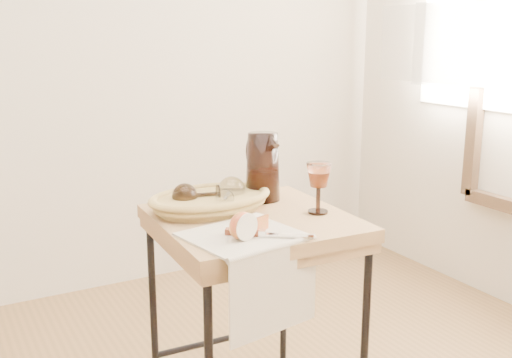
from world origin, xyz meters
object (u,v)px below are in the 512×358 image
goblet_lying_b (229,193)px  pitcher (263,167)px  side_table (253,324)px  bread_basket (211,202)px  apple_half (241,225)px  wine_goblet (318,188)px  tea_towel (243,235)px  table_knife (265,233)px  goblet_lying_a (199,195)px

goblet_lying_b → pitcher: 0.17m
pitcher → side_table: bearing=-127.4°
bread_basket → side_table: bearing=-55.7°
bread_basket → apple_half: 0.30m
wine_goblet → side_table: bearing=160.6°
goblet_lying_b → apple_half: bearing=-162.2°
tea_towel → table_knife: 0.06m
bread_basket → pitcher: size_ratio=1.34×
bread_basket → goblet_lying_b: (0.05, -0.02, 0.03)m
tea_towel → pitcher: size_ratio=1.10×
bread_basket → goblet_lying_a: 0.04m
goblet_lying_b → goblet_lying_a: bearing=104.2°
tea_towel → bread_basket: bearing=74.7°
side_table → apple_half: apple_half is taller
goblet_lying_a → side_table: bearing=145.4°
side_table → bread_basket: bearing=126.9°
apple_half → bread_basket: bearing=64.7°
goblet_lying_a → wine_goblet: wine_goblet is taller
goblet_lying_a → table_knife: (0.05, -0.32, -0.04)m
apple_half → goblet_lying_a: bearing=70.9°
side_table → goblet_lying_b: size_ratio=5.14×
apple_half → table_knife: (0.07, -0.01, -0.03)m
tea_towel → goblet_lying_a: size_ratio=2.26×
side_table → tea_towel: tea_towel is taller
apple_half → tea_towel: bearing=38.5°
tea_towel → goblet_lying_a: goblet_lying_a is taller
goblet_lying_b → wine_goblet: (0.23, -0.16, 0.03)m
side_table → pitcher: bearing=51.3°
bread_basket → table_knife: (0.02, -0.31, -0.01)m
pitcher → wine_goblet: size_ratio=1.66×
tea_towel → apple_half: size_ratio=3.60×
tea_towel → goblet_lying_a: 0.29m
pitcher → apple_half: pitcher is taller
side_table → bread_basket: 0.41m
wine_goblet → apple_half: 0.35m
pitcher → wine_goblet: (0.07, -0.22, -0.03)m
goblet_lying_b → side_table: bearing=-122.4°
tea_towel → goblet_lying_b: goblet_lying_b is taller
pitcher → apple_half: bearing=-126.3°
side_table → goblet_lying_a: (-0.12, 0.13, 0.41)m
bread_basket → table_knife: bread_basket is taller
goblet_lying_a → table_knife: bearing=112.1°
side_table → table_knife: size_ratio=3.03×
apple_half → table_knife: bearing=-28.2°
goblet_lying_b → table_knife: bearing=-148.9°
table_knife → apple_half: bearing=-153.6°
tea_towel → goblet_lying_a: (-0.00, 0.28, 0.05)m
side_table → table_knife: table_knife is taller
side_table → goblet_lying_b: goblet_lying_b is taller
goblet_lying_a → apple_half: goblet_lying_a is taller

